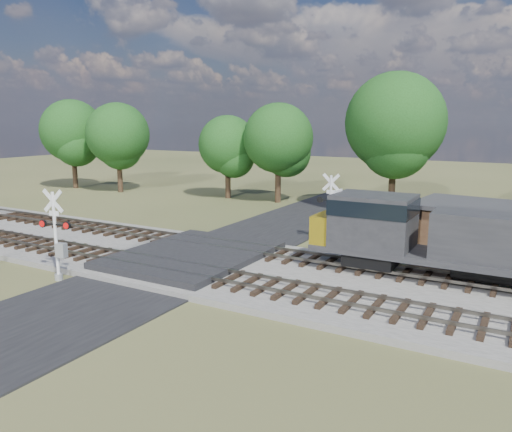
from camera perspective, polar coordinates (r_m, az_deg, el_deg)
The scene contains 10 objects.
ground at distance 27.57m, azimuth -7.88°, elevation -5.53°, with size 160.00×160.00×0.00m, color #414726.
ballast_bed at distance 23.57m, azimuth 12.84°, elevation -8.20°, with size 140.00×10.00×0.30m, color gray.
road at distance 27.56m, azimuth -7.88°, elevation -5.45°, with size 7.00×60.00×0.08m, color black.
crossing_panel at distance 27.87m, azimuth -7.27°, elevation -4.66°, with size 7.00×9.00×0.62m, color #262628.
track_near at distance 24.15m, azimuth -4.86°, elevation -6.84°, with size 140.00×2.60×0.33m.
track_far at distance 28.24m, azimuth 0.88°, elevation -4.16°, with size 140.00×2.60×0.33m.
crossing_signal_near at distance 26.06m, azimuth -21.71°, elevation -2.90°, with size 1.82×0.47×4.53m.
crossing_signal_far at distance 31.94m, azimuth 8.32°, elevation 0.18°, with size 1.81×0.39×4.49m.
equipment_shed at distance 29.41m, azimuth 22.67°, elevation -1.78°, with size 5.60×5.60×3.40m.
treeline at distance 42.71m, azimuth 16.43°, elevation 8.83°, with size 80.61×10.63×11.65m.
Camera 1 is at (16.18, -20.93, 7.77)m, focal length 35.00 mm.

